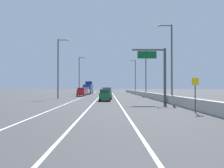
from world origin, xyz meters
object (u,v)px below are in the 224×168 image
Objects in this scene: speed_advisory_sign at (195,92)px; car_red_0 at (82,92)px; lamp_post_left_mid at (59,65)px; car_silver_3 at (86,91)px; box_truck at (88,88)px; lamp_post_right_second at (170,58)px; lamp_post_right_third at (145,69)px; car_gray_1 at (107,93)px; lamp_post_left_far at (80,73)px; car_green_2 at (105,95)px; overhead_sign_gantry at (160,69)px; lamp_post_right_fourth at (135,74)px.

car_red_0 is at bearing 111.88° from speed_advisory_sign.
car_silver_3 is at bearing 81.24° from lamp_post_left_mid.
car_red_0 is at bearing -89.63° from box_truck.
lamp_post_left_mid reaches higher than box_truck.
car_red_0 is 1.02× the size of car_silver_3.
car_red_0 is at bearing 74.94° from lamp_post_left_mid.
car_red_0 is (-15.37, 21.17, -5.43)m from lamp_post_right_second.
car_gray_1 is at bearing -127.01° from lamp_post_right_third.
lamp_post_right_third is 2.64× the size of car_gray_1.
lamp_post_right_second is at bearing -63.85° from lamp_post_left_far.
box_truck is at bearing 66.30° from lamp_post_left_far.
car_green_2 is at bearing -71.75° from car_red_0.
car_silver_3 is at bearing -68.44° from lamp_post_left_far.
overhead_sign_gantry is 1.63× the size of car_silver_3.
lamp_post_right_fourth reaches higher than car_gray_1.
lamp_post_left_mid is (-18.14, -11.06, 0.00)m from lamp_post_right_third.
lamp_post_right_fourth is 16.19m from box_truck.
car_gray_1 is at bearing -105.40° from lamp_post_right_fourth.
speed_advisory_sign is at bearing -75.50° from box_truck.
lamp_post_left_mid is at bearing -91.57° from lamp_post_left_far.
overhead_sign_gantry is 0.66× the size of lamp_post_right_second.
overhead_sign_gantry is at bearing 92.23° from speed_advisory_sign.
lamp_post_right_second is at bearing -62.98° from car_silver_3.
car_red_0 is at bearing 108.25° from car_green_2.
car_silver_3 is 0.53× the size of box_truck.
overhead_sign_gantry is at bearing -59.86° from car_red_0.
lamp_post_right_second is (1.99, 1.87, 1.73)m from overhead_sign_gantry.
lamp_post_right_fourth reaches higher than car_green_2.
car_green_2 is at bearing -117.54° from lamp_post_right_third.
lamp_post_right_fourth is 2.70× the size of car_green_2.
overhead_sign_gantry is 0.87× the size of box_truck.
car_red_0 is (-15.28, -21.48, -5.43)m from lamp_post_right_fourth.
car_silver_3 is 10.75m from box_truck.
lamp_post_right_fourth and lamp_post_left_far have the same top height.
overhead_sign_gantry is at bearing -67.52° from lamp_post_left_far.
car_red_0 is at bearing 120.14° from overhead_sign_gantry.
lamp_post_right_third is 25.10m from box_truck.
speed_advisory_sign is 34.92m from lamp_post_right_third.
car_silver_3 is (-15.27, 29.95, -5.39)m from lamp_post_right_second.
lamp_post_right_fourth is at bearing 87.56° from overhead_sign_gantry.
lamp_post_right_second reaches higher than overhead_sign_gantry.
lamp_post_right_third is at bearing 90.44° from lamp_post_right_second.
lamp_post_left_mid is 12.53m from car_red_0.
lamp_post_right_second is 1.00× the size of lamp_post_left_mid.
lamp_post_left_mid is 30.87m from box_truck.
car_silver_3 is at bearing 89.37° from car_red_0.
car_gray_1 is at bearing -72.72° from lamp_post_left_far.
lamp_post_left_mid is 2.48× the size of car_silver_3.
lamp_post_right_third is at bearing 62.46° from car_green_2.
overhead_sign_gantry is 44.72m from box_truck.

